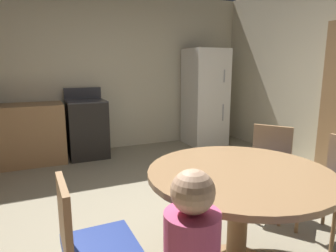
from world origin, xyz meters
name	(u,v)px	position (x,y,z in m)	size (l,w,h in m)	color
ground_plane	(178,226)	(0.00, 0.00, 0.00)	(14.00, 14.00, 0.00)	gray
wall_back	(104,72)	(0.00, 2.96, 1.35)	(5.51, 0.12, 2.70)	beige
kitchen_counter	(2,136)	(-1.60, 2.56, 0.45)	(1.71, 0.60, 0.90)	#9E754C
oven_range	(87,128)	(-0.39, 2.56, 0.47)	(0.60, 0.60, 1.10)	black
refrigerator	(205,97)	(1.77, 2.51, 0.88)	(0.68, 0.68, 1.76)	white
dining_table	(239,192)	(0.12, -0.71, 0.61)	(1.26, 1.26, 0.76)	#9E754C
chair_northeast	(269,164)	(0.95, -0.10, 0.50)	(0.56, 0.56, 0.87)	#9E754C
chair_west	(88,242)	(-0.92, -0.73, 0.50)	(0.41, 0.41, 0.87)	#9E754C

